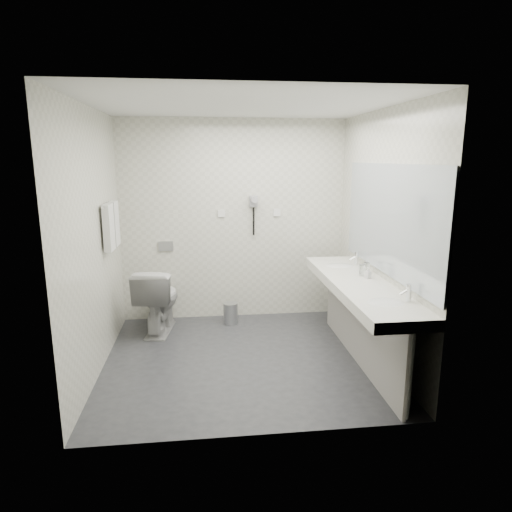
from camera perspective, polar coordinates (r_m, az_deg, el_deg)
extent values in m
plane|color=#2A2B30|center=(4.70, -1.65, -13.05)|extent=(2.80, 2.80, 0.00)
plane|color=silver|center=(4.27, -1.87, 18.86)|extent=(2.80, 2.80, 0.00)
plane|color=beige|center=(5.59, -2.91, 4.50)|extent=(2.80, 0.00, 2.80)
plane|color=beige|center=(3.05, 0.38, -2.27)|extent=(2.80, 0.00, 2.80)
plane|color=beige|center=(4.42, -20.15, 1.61)|extent=(0.00, 2.60, 2.60)
plane|color=beige|center=(4.64, 15.74, 2.40)|extent=(0.00, 2.60, 2.60)
cube|color=silver|center=(4.46, 13.10, -3.79)|extent=(0.55, 2.20, 0.10)
cube|color=#9C9793|center=(4.61, 13.13, -8.85)|extent=(0.03, 2.15, 0.75)
cylinder|color=silver|center=(3.74, 19.07, -14.41)|extent=(0.06, 0.06, 0.75)
cylinder|color=silver|center=(5.55, 9.82, -5.01)|extent=(0.06, 0.06, 0.75)
cube|color=#B2BCC6|center=(4.43, 16.69, 4.49)|extent=(0.02, 2.20, 1.05)
ellipsoid|color=silver|center=(3.88, 16.34, -5.93)|extent=(0.40, 0.31, 0.05)
ellipsoid|color=silver|center=(5.05, 10.66, -1.37)|extent=(0.40, 0.31, 0.05)
cylinder|color=silver|center=(3.93, 19.05, -4.49)|extent=(0.04, 0.04, 0.15)
cylinder|color=silver|center=(5.09, 12.79, -0.31)|extent=(0.04, 0.04, 0.15)
imported|color=beige|center=(4.56, 14.19, -2.11)|extent=(0.07, 0.07, 0.11)
cylinder|color=silver|center=(4.64, 13.51, -1.78)|extent=(0.08, 0.08, 0.12)
cylinder|color=silver|center=(4.75, 14.03, -1.51)|extent=(0.07, 0.07, 0.11)
imported|color=silver|center=(5.38, -12.47, -5.47)|extent=(0.55, 0.83, 0.79)
cube|color=#B2B5BA|center=(5.64, -11.52, 1.23)|extent=(0.18, 0.02, 0.12)
cylinder|color=#B2B5BA|center=(5.58, -3.27, -7.44)|extent=(0.19, 0.19, 0.25)
cylinder|color=#B2B5BA|center=(5.53, -3.29, -6.14)|extent=(0.18, 0.18, 0.02)
cylinder|color=silver|center=(4.90, -18.39, 6.28)|extent=(0.02, 0.62, 0.02)
cube|color=silver|center=(4.79, -18.42, 3.49)|extent=(0.07, 0.24, 0.48)
cube|color=silver|center=(5.06, -17.80, 3.99)|extent=(0.07, 0.24, 0.48)
cube|color=#95959A|center=(5.55, -0.32, 7.06)|extent=(0.10, 0.04, 0.14)
cylinder|color=#95959A|center=(5.48, -0.24, 7.31)|extent=(0.08, 0.14, 0.08)
cylinder|color=black|center=(5.57, -0.30, 4.49)|extent=(0.02, 0.02, 0.35)
cube|color=silver|center=(5.56, -4.46, 5.47)|extent=(0.09, 0.02, 0.09)
cube|color=silver|center=(5.63, 2.71, 5.59)|extent=(0.09, 0.02, 0.09)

